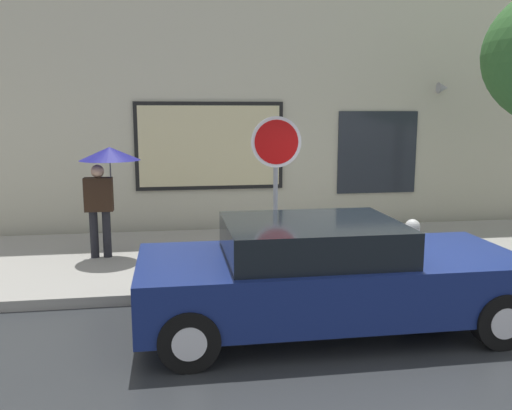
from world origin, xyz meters
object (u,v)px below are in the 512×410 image
parked_car (326,275)px  pedestrian_with_umbrella (106,170)px  fire_hydrant (412,245)px  stop_sign (276,163)px

parked_car → pedestrian_with_umbrella: pedestrian_with_umbrella is taller
fire_hydrant → parked_car: bearing=-138.4°
fire_hydrant → stop_sign: size_ratio=0.34×
fire_hydrant → stop_sign: stop_sign is taller
pedestrian_with_umbrella → fire_hydrant: bearing=-18.4°
parked_car → fire_hydrant: size_ratio=5.54×
pedestrian_with_umbrella → stop_sign: (2.62, -1.28, 0.18)m
stop_sign → pedestrian_with_umbrella: bearing=154.0°
parked_car → stop_sign: bearing=97.2°
fire_hydrant → pedestrian_with_umbrella: size_ratio=0.44×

